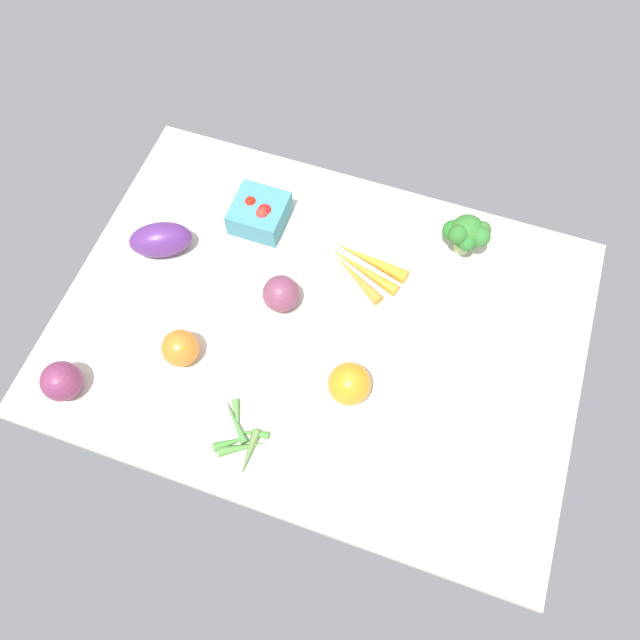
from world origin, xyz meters
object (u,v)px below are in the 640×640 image
okra_pile (241,439)px  red_onion_near_basket (61,381)px  berry_basket (260,213)px  bell_pepper_orange (349,384)px  red_onion_center (281,294)px  heirloom_tomato_orange (180,348)px  broccoli_head (467,234)px  eggplant (161,240)px  carrot_bunch (365,268)px

okra_pile → red_onion_near_basket: bearing=2.3°
berry_basket → okra_pile: size_ratio=0.83×
bell_pepper_orange → red_onion_center: bearing=-36.4°
heirloom_tomato_orange → bell_pepper_orange: (-32.96, -3.50, 0.41)cm
berry_basket → red_onion_near_basket: (20.74, 48.25, 0.69)cm
red_onion_near_basket → bell_pepper_orange: bell_pepper_orange is taller
berry_basket → red_onion_center: red_onion_center is taller
broccoli_head → red_onion_center: size_ratio=1.35×
red_onion_near_basket → red_onion_center: red_onion_near_basket is taller
berry_basket → broccoli_head: bearing=-170.9°
okra_pile → bell_pepper_orange: (-15.73, -15.54, 3.21)cm
okra_pile → red_onion_near_basket: 35.50cm
berry_basket → heirloom_tomato_orange: size_ratio=1.52×
red_onion_near_basket → bell_pepper_orange: size_ratio=0.94×
broccoli_head → heirloom_tomato_orange: size_ratio=1.38×
heirloom_tomato_orange → red_onion_center: (-14.12, -17.39, 0.10)cm
bell_pepper_orange → broccoli_head: bearing=-108.7°
eggplant → okra_pile: bearing=-74.3°
bell_pepper_orange → eggplant: bell_pepper_orange is taller
carrot_bunch → okra_pile: carrot_bunch is taller
red_onion_near_basket → eggplant: size_ratio=0.58×
red_onion_near_basket → carrot_bunch: bearing=-136.5°
okra_pile → heirloom_tomato_orange: (17.23, -12.04, 2.80)cm
bell_pepper_orange → red_onion_near_basket: bearing=18.4°
okra_pile → heirloom_tomato_orange: bearing=-34.9°
okra_pile → broccoli_head: bearing=-118.1°
broccoli_head → carrot_bunch: bearing=32.6°
okra_pile → red_onion_near_basket: size_ratio=1.75×
eggplant → red_onion_center: red_onion_center is taller
bell_pepper_orange → eggplant: 50.46cm
broccoli_head → bell_pepper_orange: 40.36cm
okra_pile → eggplant: (31.48, -33.35, 2.81)cm
berry_basket → red_onion_center: bearing=123.5°
eggplant → red_onion_near_basket: bearing=-124.0°
okra_pile → heirloom_tomato_orange: heirloom_tomato_orange is taller
berry_basket → heirloom_tomato_orange: (2.63, 34.76, 0.52)cm
broccoli_head → heirloom_tomato_orange: 62.03cm
broccoli_head → okra_pile: size_ratio=0.75×
red_onion_near_basket → broccoli_head: bearing=-139.2°
heirloom_tomato_orange → carrot_bunch: bearing=-132.8°
heirloom_tomato_orange → eggplant: 25.64cm
broccoli_head → red_onion_center: 40.05cm
berry_basket → eggplant: (16.87, 13.45, 0.53)cm
eggplant → carrot_bunch: bearing=-15.9°
okra_pile → red_onion_center: 29.74cm
heirloom_tomato_orange → bell_pepper_orange: bell_pepper_orange is taller
broccoli_head → red_onion_center: (31.75, 24.27, -2.70)cm
okra_pile → eggplant: bearing=-46.7°
broccoli_head → eggplant: 63.53cm
bell_pepper_orange → red_onion_center: bell_pepper_orange is taller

